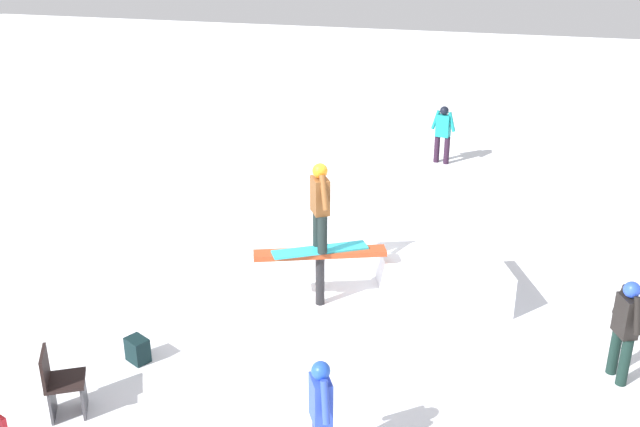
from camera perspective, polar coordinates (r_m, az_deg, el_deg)
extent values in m
plane|color=white|center=(11.05, 0.00, -7.22)|extent=(60.00, 60.00, 0.00)
cylinder|color=black|center=(10.85, 0.00, -5.33)|extent=(0.14, 0.14, 0.82)
cube|color=#A53F1E|center=(10.65, 0.00, -3.19)|extent=(1.94, 1.00, 0.08)
cube|color=white|center=(11.21, 9.72, -5.20)|extent=(2.23, 2.07, 0.65)
cube|color=#29BCD2|center=(10.62, 0.00, -2.92)|extent=(1.37, 0.99, 0.03)
cylinder|color=black|center=(10.62, -0.19, -1.12)|extent=(0.14, 0.14, 0.58)
cylinder|color=black|center=(10.38, 0.20, -1.69)|extent=(0.14, 0.14, 0.58)
cube|color=brown|center=(10.29, 0.00, 1.44)|extent=(0.36, 0.41, 0.53)
cylinder|color=brown|center=(10.44, -0.31, 2.47)|extent=(0.23, 0.31, 0.49)
cylinder|color=brown|center=(10.05, 0.32, 1.66)|extent=(0.23, 0.31, 0.49)
sphere|color=orange|center=(10.16, 0.00, 3.43)|extent=(0.22, 0.22, 0.22)
cube|color=blue|center=(7.56, 0.06, -14.67)|extent=(0.32, 0.36, 0.51)
cylinder|color=blue|center=(7.64, -0.28, -13.13)|extent=(0.16, 0.21, 0.45)
cylinder|color=blue|center=(7.34, 0.42, -14.85)|extent=(0.16, 0.21, 0.45)
sphere|color=blue|center=(7.35, 0.06, -12.47)|extent=(0.20, 0.20, 0.20)
cylinder|color=black|center=(9.89, 23.18, -10.87)|extent=(0.13, 0.13, 0.66)
cylinder|color=black|center=(10.07, 22.50, -10.13)|extent=(0.13, 0.13, 0.66)
cube|color=black|center=(9.69, 23.35, -7.53)|extent=(0.31, 0.38, 0.53)
cylinder|color=black|center=(9.48, 24.04, -7.49)|extent=(0.16, 0.22, 0.47)
cylinder|color=black|center=(9.79, 22.90, -6.36)|extent=(0.16, 0.22, 0.47)
sphere|color=blue|center=(9.52, 23.69, -5.61)|extent=(0.21, 0.21, 0.21)
cylinder|color=#291629|center=(17.51, 10.10, 4.99)|extent=(0.14, 0.14, 0.66)
cylinder|color=#291629|center=(17.60, 9.33, 5.12)|extent=(0.14, 0.14, 0.66)
cube|color=teal|center=(17.39, 9.84, 6.93)|extent=(0.36, 0.27, 0.53)
cylinder|color=teal|center=(17.29, 10.50, 7.21)|extent=(0.22, 0.13, 0.47)
cylinder|color=teal|center=(17.43, 9.24, 7.41)|extent=(0.22, 0.13, 0.47)
sphere|color=black|center=(17.30, 9.92, 8.11)|extent=(0.21, 0.21, 0.21)
cube|color=#3F3F44|center=(9.19, -18.36, -13.65)|extent=(0.22, 0.36, 0.44)
cube|color=#3F3F44|center=(9.24, -20.64, -13.79)|extent=(0.22, 0.36, 0.44)
cube|color=black|center=(9.08, -19.70, -12.49)|extent=(0.60, 0.60, 0.04)
cube|color=black|center=(8.99, -21.17, -11.41)|extent=(0.25, 0.40, 0.40)
cube|color=black|center=(9.94, -14.39, -10.52)|extent=(0.37, 0.33, 0.34)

